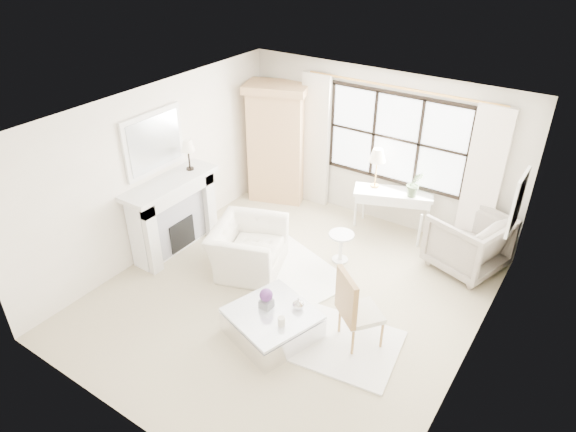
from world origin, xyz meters
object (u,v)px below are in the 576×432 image
Objects in this scene: club_armchair at (248,248)px; coffee_table at (272,324)px; console_table at (391,212)px; armoire at (277,142)px.

coffee_table is (1.17, -1.00, -0.19)m from club_armchair.
console_table is at bearing 103.44° from coffee_table.
coffee_table is at bearing -75.77° from armoire.
armoire is 2.50m from club_armchair.
armoire is 3.95m from coffee_table.
club_armchair is (-1.39, -2.21, -0.02)m from console_table.
armoire reaches higher than coffee_table.
club_armchair is at bearing 156.78° from coffee_table.
club_armchair is at bearing -85.80° from armoire.
armoire is 2.47m from console_table.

